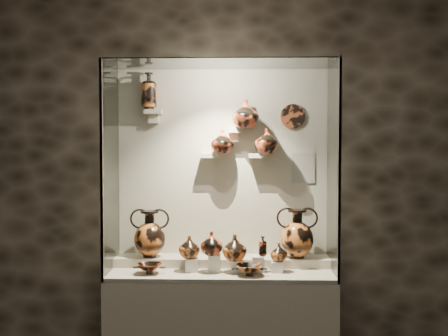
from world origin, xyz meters
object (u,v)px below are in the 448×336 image
(amphora_right, at_px, (297,234))
(jug_e, at_px, (279,252))
(kylix_left, at_px, (149,267))
(lekythos_tall, at_px, (149,89))
(lekythos_small, at_px, (263,245))
(ovoid_vase_a, at_px, (222,142))
(jug_b, at_px, (212,243))
(kylix_right, at_px, (249,269))
(jug_a, at_px, (189,247))
(ovoid_vase_b, at_px, (246,114))
(ovoid_vase_c, at_px, (266,141))
(jug_c, at_px, (235,248))
(amphora_left, at_px, (150,234))

(amphora_right, distance_m, jug_e, 0.26)
(kylix_left, relative_size, lekythos_tall, 0.71)
(jug_e, relative_size, lekythos_small, 0.81)
(lekythos_small, bearing_deg, kylix_left, 167.79)
(lekythos_tall, height_order, ovoid_vase_a, lekythos_tall)
(kylix_left, bearing_deg, ovoid_vase_a, 18.82)
(jug_b, bearing_deg, ovoid_vase_a, 92.92)
(kylix_right, bearing_deg, jug_a, 172.07)
(jug_e, height_order, ovoid_vase_b, ovoid_vase_b)
(ovoid_vase_c, bearing_deg, jug_e, -81.20)
(jug_a, relative_size, jug_c, 0.87)
(kylix_left, distance_m, ovoid_vase_b, 1.39)
(lekythos_small, distance_m, ovoid_vase_b, 1.03)
(kylix_right, xyz_separation_m, lekythos_tall, (-0.79, 0.39, 1.35))
(amphora_right, distance_m, kylix_right, 0.53)
(amphora_left, relative_size, kylix_right, 1.50)
(kylix_left, xyz_separation_m, ovoid_vase_c, (0.88, 0.32, 0.94))
(jug_e, bearing_deg, kylix_left, -178.13)
(kylix_left, distance_m, lekythos_tall, 1.40)
(amphora_right, bearing_deg, jug_b, -139.59)
(jug_c, distance_m, kylix_left, 0.65)
(amphora_left, bearing_deg, jug_b, -3.94)
(lekythos_small, height_order, ovoid_vase_c, ovoid_vase_c)
(jug_a, height_order, jug_e, jug_a)
(kylix_right, xyz_separation_m, ovoid_vase_c, (0.14, 0.37, 0.94))
(amphora_left, distance_m, kylix_left, 0.34)
(amphora_right, bearing_deg, amphora_left, -156.80)
(jug_e, relative_size, kylix_right, 0.55)
(jug_e, bearing_deg, jug_c, -178.89)
(ovoid_vase_c, bearing_deg, amphora_left, 171.61)
(lekythos_small, relative_size, ovoid_vase_b, 0.76)
(jug_c, bearing_deg, amphora_left, -178.74)
(jug_c, relative_size, ovoid_vase_b, 0.87)
(jug_b, distance_m, kylix_left, 0.49)
(amphora_left, bearing_deg, kylix_right, -3.27)
(lekythos_small, bearing_deg, jug_a, 161.25)
(lekythos_small, xyz_separation_m, kylix_right, (-0.10, -0.13, -0.15))
(ovoid_vase_b, bearing_deg, lekythos_small, -40.66)
(kylix_right, relative_size, lekythos_tall, 0.75)
(ovoid_vase_a, bearing_deg, amphora_right, -4.27)
(ovoid_vase_a, bearing_deg, ovoid_vase_b, -3.05)
(jug_e, relative_size, ovoid_vase_c, 0.69)
(jug_a, distance_m, jug_c, 0.34)
(amphora_right, distance_m, jug_a, 0.85)
(kylix_left, bearing_deg, lekythos_tall, 85.74)
(amphora_right, xyz_separation_m, jug_c, (-0.49, -0.20, -0.08))
(jug_a, xyz_separation_m, kylix_left, (-0.29, -0.09, -0.14))
(jug_c, relative_size, kylix_left, 0.83)
(jug_b, relative_size, jug_e, 1.28)
(jug_b, height_order, ovoid_vase_b, ovoid_vase_b)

